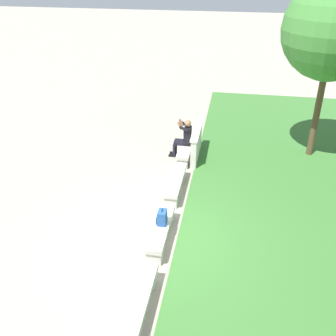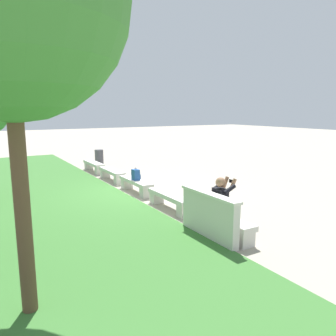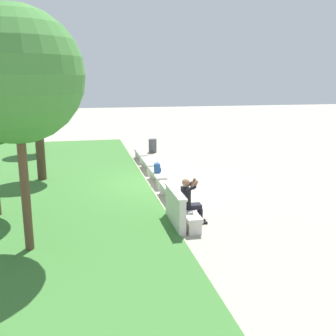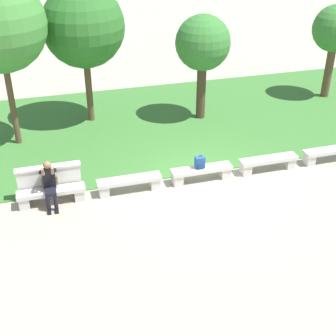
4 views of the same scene
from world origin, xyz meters
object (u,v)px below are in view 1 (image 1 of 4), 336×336
(bench_main, at_px, (186,148))
(backpack, at_px, (162,218))
(bench_near, at_px, (176,182))
(bench_mid, at_px, (161,230))
(bench_far, at_px, (139,302))
(tree_right_background, at_px, (333,30))
(person_photographer, at_px, (184,136))

(bench_main, xyz_separation_m, backpack, (4.38, 0.02, 0.33))
(bench_near, xyz_separation_m, bench_mid, (2.22, 0.00, 0.00))
(bench_far, distance_m, tree_right_background, 9.38)
(bench_far, bearing_deg, bench_mid, 180.00)
(bench_main, relative_size, tree_right_background, 0.34)
(person_photographer, relative_size, tree_right_background, 0.24)
(bench_near, distance_m, bench_mid, 2.22)
(bench_near, height_order, backpack, backpack)
(bench_mid, xyz_separation_m, tree_right_background, (-5.31, 4.13, 3.78))
(bench_main, height_order, bench_near, same)
(bench_near, xyz_separation_m, tree_right_background, (-3.09, 4.13, 3.78))
(bench_mid, distance_m, bench_far, 2.22)
(bench_far, xyz_separation_m, person_photographer, (-6.66, -0.08, 0.44))
(bench_main, height_order, bench_mid, same)
(tree_right_background, bearing_deg, bench_near, -53.15)
(bench_far, height_order, tree_right_background, tree_right_background)
(bench_mid, xyz_separation_m, backpack, (-0.06, 0.02, 0.33))
(bench_main, height_order, tree_right_background, tree_right_background)
(bench_main, relative_size, backpack, 4.38)
(person_photographer, height_order, tree_right_background, tree_right_background)
(bench_far, height_order, person_photographer, person_photographer)
(bench_far, bearing_deg, person_photographer, -179.33)
(bench_main, xyz_separation_m, bench_near, (2.22, 0.00, 0.00))
(bench_far, relative_size, tree_right_background, 0.34)
(bench_far, bearing_deg, bench_main, 180.00)
(bench_far, distance_m, backpack, 2.30)
(backpack, xyz_separation_m, tree_right_background, (-5.26, 4.11, 3.45))
(bench_near, distance_m, person_photographer, 2.27)
(bench_far, xyz_separation_m, tree_right_background, (-7.53, 4.13, 3.78))
(bench_mid, bearing_deg, bench_near, 180.00)
(person_photographer, bearing_deg, bench_near, 2.00)
(backpack, distance_m, tree_right_background, 7.51)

